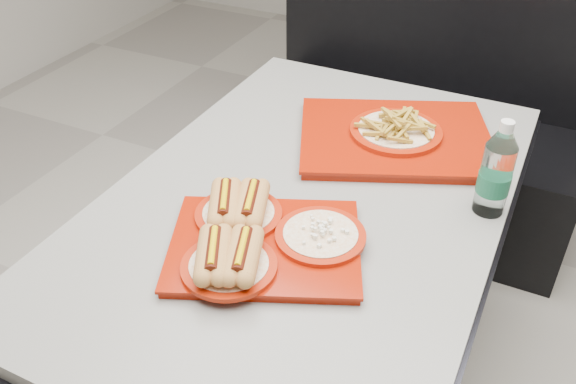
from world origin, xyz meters
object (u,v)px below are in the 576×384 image
at_px(booth_bench, 417,122).
at_px(tray_far, 396,134).
at_px(diner_table, 306,246).
at_px(water_bottle, 496,174).
at_px(tray_near, 257,238).

height_order(booth_bench, tray_far, booth_bench).
relative_size(diner_table, water_bottle, 6.02).
bearing_deg(tray_near, tray_far, 76.89).
distance_m(diner_table, water_bottle, 0.50).
xyz_separation_m(booth_bench, tray_far, (0.11, -0.77, 0.38)).
relative_size(diner_table, tray_far, 2.26).
height_order(booth_bench, water_bottle, booth_bench).
bearing_deg(diner_table, tray_far, 70.59).
height_order(booth_bench, tray_near, booth_bench).
bearing_deg(tray_far, diner_table, -109.41).
bearing_deg(diner_table, water_bottle, 17.83).
relative_size(booth_bench, tray_near, 2.72).
relative_size(diner_table, booth_bench, 1.05).
relative_size(booth_bench, tray_far, 2.15).
bearing_deg(water_bottle, diner_table, -162.17).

